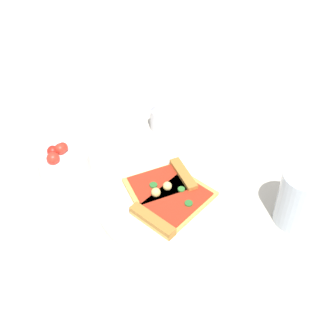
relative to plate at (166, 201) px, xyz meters
The scene contains 7 objects.
ground_plane 0.02m from the plate, ahead, with size 2.40×2.40×0.00m, color beige.
plate is the anchor object (origin of this frame).
pizza_slice_near 0.03m from the plate, 147.87° to the right, with size 0.17×0.15×0.02m.
pizza_slice_far 0.04m from the plate, 17.06° to the left, with size 0.14×0.15×0.02m.
salad_bowl 0.22m from the plate, 80.97° to the left, with size 0.10×0.10×0.08m.
soda_glass 0.24m from the plate, 87.38° to the right, with size 0.08×0.08×0.11m.
pepper_shaker 0.23m from the plate, 16.54° to the left, with size 0.03×0.03×0.06m.
Camera 1 is at (-0.58, -0.12, 0.65)m, focal length 48.37 mm.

